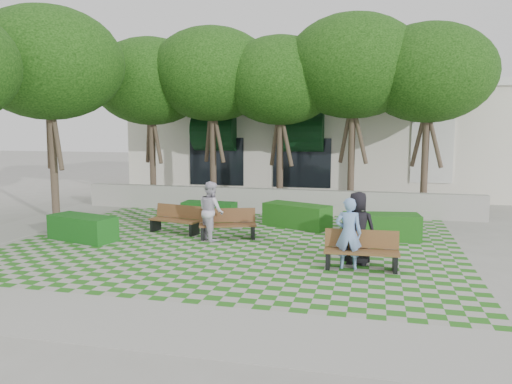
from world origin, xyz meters
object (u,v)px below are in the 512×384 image
(hedge_west, at_px, (83,228))
(person_white, at_px, (211,211))
(bench_west, at_px, (176,220))
(hedge_midright, at_px, (297,216))
(hedge_midleft, at_px, (209,211))
(bench_east, at_px, (361,251))
(person_dark, at_px, (357,228))
(bench_mid, at_px, (228,224))
(hedge_east, at_px, (381,227))
(person_blue, at_px, (348,233))

(hedge_west, height_order, person_white, person_white)
(bench_west, xyz_separation_m, hedge_midright, (3.45, 1.72, -0.03))
(bench_west, relative_size, hedge_midleft, 0.92)
(bench_east, xyz_separation_m, hedge_west, (-7.80, 1.09, -0.07))
(person_white, bearing_deg, person_dark, -154.22)
(hedge_midleft, distance_m, person_white, 3.03)
(bench_east, distance_m, hedge_midleft, 7.14)
(hedge_midright, relative_size, hedge_midleft, 1.18)
(hedge_midleft, height_order, hedge_west, hedge_west)
(bench_mid, relative_size, person_white, 1.02)
(hedge_east, relative_size, person_blue, 1.30)
(hedge_east, bearing_deg, hedge_midright, 155.55)
(bench_mid, xyz_separation_m, person_white, (-0.40, -0.28, 0.43))
(bench_mid, xyz_separation_m, hedge_midright, (1.69, 2.08, -0.04))
(bench_mid, bearing_deg, hedge_midright, 32.34)
(hedge_east, height_order, hedge_midleft, hedge_east)
(hedge_east, distance_m, person_blue, 3.32)
(bench_east, height_order, hedge_west, bench_east)
(hedge_midright, relative_size, person_white, 1.27)
(bench_mid, relative_size, hedge_midright, 0.80)
(hedge_midright, bearing_deg, bench_east, -63.58)
(bench_east, distance_m, hedge_midright, 4.87)
(bench_mid, bearing_deg, hedge_midleft, 100.92)
(hedge_midleft, xyz_separation_m, hedge_west, (-2.51, -3.72, 0.04))
(bench_west, bearing_deg, hedge_midright, 38.93)
(bench_mid, height_order, hedge_midleft, bench_mid)
(bench_east, distance_m, bench_mid, 4.48)
(hedge_midleft, distance_m, person_dark, 6.85)
(bench_mid, height_order, person_white, person_white)
(hedge_midright, height_order, person_white, person_white)
(hedge_east, distance_m, person_dark, 2.92)
(hedge_midleft, xyz_separation_m, person_white, (1.03, -2.80, 0.52))
(hedge_east, bearing_deg, hedge_midleft, 164.08)
(bench_mid, relative_size, person_blue, 1.05)
(bench_east, distance_m, hedge_east, 3.20)
(bench_east, distance_m, hedge_west, 7.87)
(bench_mid, xyz_separation_m, hedge_west, (-3.94, -1.19, -0.06))
(bench_east, relative_size, bench_mid, 0.98)
(bench_west, bearing_deg, bench_mid, 0.78)
(bench_west, bearing_deg, person_dark, -10.15)
(bench_west, distance_m, hedge_midleft, 2.19)
(hedge_midright, bearing_deg, bench_mid, -129.13)
(hedge_east, bearing_deg, person_dark, -101.45)
(bench_mid, distance_m, person_dark, 4.24)
(bench_east, distance_m, person_white, 4.72)
(hedge_midright, relative_size, hedge_west, 1.06)
(hedge_midright, bearing_deg, person_white, -131.52)
(bench_mid, xyz_separation_m, person_blue, (3.56, -2.32, 0.41))
(person_blue, height_order, person_white, person_white)
(bench_west, bearing_deg, bench_east, -12.73)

